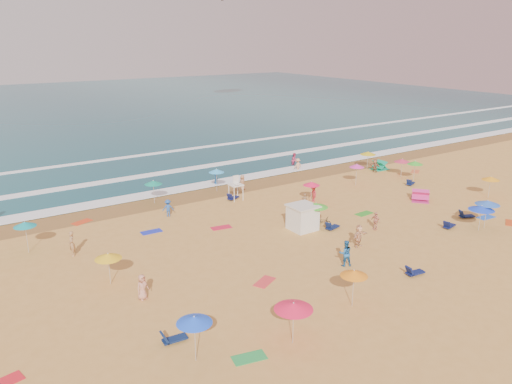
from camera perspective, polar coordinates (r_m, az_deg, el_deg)
ground at (r=42.35m, az=4.67°, el=-3.93°), size 220.00×220.00×0.00m
ocean at (r=118.43m, az=-21.62°, el=8.72°), size 220.00×140.00×0.18m
wet_sand at (r=52.15m, az=-3.84°, el=0.23°), size 220.00×220.00×0.00m
surf_foam at (r=59.66m, az=-8.08°, el=2.39°), size 200.00×18.70×0.05m
cabana at (r=41.40m, az=5.35°, el=-2.97°), size 2.00×2.00×2.00m
cabana_roof at (r=41.04m, az=5.39°, el=-1.59°), size 2.20×2.20×0.12m
bicycle at (r=42.54m, az=7.58°, el=-3.32°), size 1.29×1.64×0.83m
lifeguard_stand at (r=48.62m, az=-2.31°, el=0.26°), size 1.20×1.20×2.10m
beach_umbrellas at (r=43.00m, az=8.80°, el=-0.78°), size 42.18×27.43×0.72m
loungers at (r=39.58m, az=8.77°, el=-5.38°), size 45.63×21.59×0.34m
towels at (r=40.04m, az=4.75°, el=-5.19°), size 48.30×25.31×0.03m
popup_tents at (r=56.51m, az=15.93°, el=1.57°), size 7.99×12.69×1.20m
beachgoers at (r=46.64m, az=1.20°, el=-0.82°), size 40.73×25.41×2.14m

